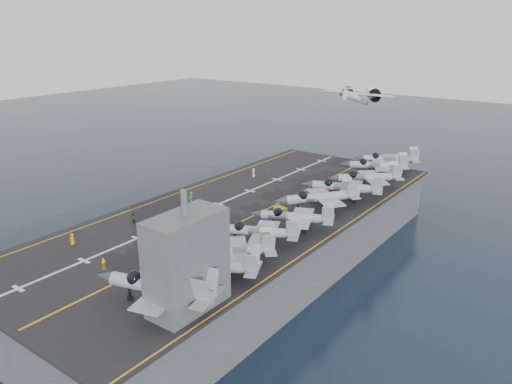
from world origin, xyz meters
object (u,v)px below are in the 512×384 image
Objects in this scene: tow_cart_a at (193,247)px; island_superstructure at (186,251)px; fighter_jet_0 at (161,287)px; transport_plane at (357,98)px.

island_superstructure is at bearing -48.64° from tow_cart_a.
tow_cart_a is at bearing 119.75° from fighter_jet_0.
tow_cart_a is at bearing -82.74° from transport_plane.
island_superstructure is at bearing -76.91° from transport_plane.
tow_cart_a is (-10.60, 12.04, -6.89)m from island_superstructure.
island_superstructure reaches higher than tow_cart_a.
transport_plane reaches higher than island_superstructure.
transport_plane is at bearing 101.21° from fighter_jet_0.
fighter_jet_0 is 90.69m from transport_plane.
island_superstructure is 5.68m from fighter_jet_0.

